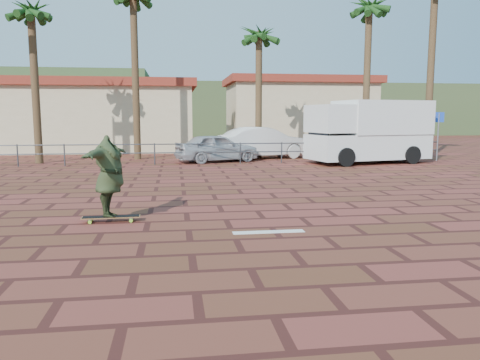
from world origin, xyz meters
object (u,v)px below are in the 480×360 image
longboard (111,217)px  car_white (263,143)px  skateboarder (109,176)px  car_silver (217,148)px  campervan (369,130)px

longboard → car_white: size_ratio=0.24×
skateboarder → car_silver: bearing=-1.7°
longboard → car_silver: 13.33m
car_silver → car_white: 3.05m
car_silver → car_white: bearing=-75.3°
longboard → skateboarder: (-0.00, 0.00, 0.88)m
skateboarder → car_silver: size_ratio=0.52×
longboard → car_white: 15.69m
skateboarder → car_white: bearing=-9.4°
longboard → campervan: bearing=45.3°
longboard → car_white: (6.02, 14.48, 0.73)m
car_silver → campervan: bearing=-118.8°
car_white → longboard: bearing=142.9°
campervan → car_white: 5.57m
longboard → car_silver: bearing=73.4°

